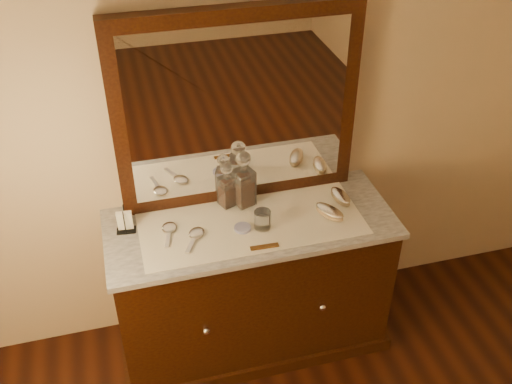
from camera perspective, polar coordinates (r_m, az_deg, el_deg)
dresser_cabinet at (r=3.22m, az=-0.47°, el=-9.02°), size 1.40×0.55×0.82m
dresser_plinth at (r=3.49m, az=-0.44°, el=-13.34°), size 1.46×0.59×0.08m
knob_left at (r=2.96m, az=-4.80°, el=-13.22°), size 0.04×0.04×0.04m
knob_right at (r=3.08m, az=6.42°, el=-10.99°), size 0.04×0.04×0.04m
marble_top at (r=2.94m, az=-0.51°, el=-3.11°), size 1.44×0.59×0.03m
mirror_frame at (r=2.86m, az=-1.82°, el=7.98°), size 1.20×0.08×1.00m
mirror_glass at (r=2.83m, az=-1.66°, el=7.67°), size 1.06×0.01×0.86m
lace_runner at (r=2.92m, az=-0.41°, el=-3.08°), size 1.10×0.45×0.00m
pin_dish at (r=2.88m, az=-1.30°, el=-3.50°), size 0.11×0.11×0.01m
comb at (r=2.77m, az=0.83°, el=-5.30°), size 0.14×0.03×0.01m
napkin_rack at (r=2.91m, az=-12.54°, el=-2.83°), size 0.10×0.06×0.14m
decanter_left at (r=2.99m, az=-2.81°, el=0.31°), size 0.10×0.10×0.25m
decanter_right at (r=2.98m, az=-1.19°, el=0.75°), size 0.12×0.12×0.31m
brush_near at (r=2.97m, az=7.12°, el=-1.92°), size 0.15×0.18×0.05m
brush_far at (r=3.09m, az=8.17°, el=-0.45°), size 0.09×0.17×0.04m
hand_mirror_outer at (r=2.89m, az=-8.40°, el=-3.63°), size 0.09×0.20×0.02m
hand_mirror_inner at (r=2.85m, az=-5.85°, el=-4.17°), size 0.13×0.20×0.02m
tumblers at (r=2.86m, az=0.63°, el=-2.68°), size 0.08×0.08×0.09m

